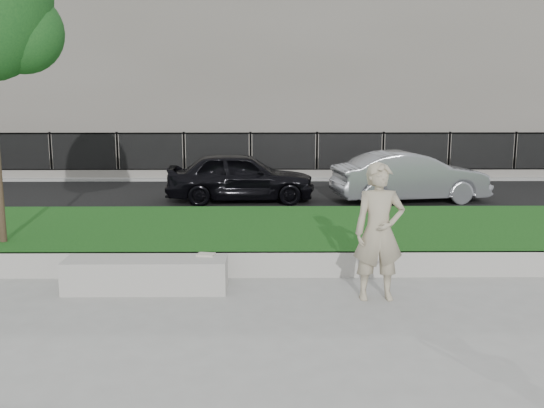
{
  "coord_description": "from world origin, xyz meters",
  "views": [
    {
      "loc": [
        -0.09,
        -8.03,
        2.78
      ],
      "look_at": [
        0.0,
        1.2,
        1.13
      ],
      "focal_mm": 40.0,
      "sensor_mm": 36.0,
      "label": 1
    }
  ],
  "objects_px": {
    "book": "(206,255)",
    "car_dark": "(241,177)",
    "car_silver": "(410,177)",
    "man": "(379,232)",
    "stone_bench": "(146,275)"
  },
  "relations": [
    {
      "from": "man",
      "to": "book",
      "type": "xyz_separation_m",
      "value": [
        -2.42,
        0.55,
        -0.46
      ]
    },
    {
      "from": "stone_bench",
      "to": "car_silver",
      "type": "relative_size",
      "value": 0.58
    },
    {
      "from": "book",
      "to": "car_silver",
      "type": "bearing_deg",
      "value": 67.28
    },
    {
      "from": "stone_bench",
      "to": "book",
      "type": "relative_size",
      "value": 9.3
    },
    {
      "from": "man",
      "to": "car_dark",
      "type": "xyz_separation_m",
      "value": [
        -2.21,
        7.7,
        -0.25
      ]
    },
    {
      "from": "man",
      "to": "car_dark",
      "type": "distance_m",
      "value": 8.01
    },
    {
      "from": "car_dark",
      "to": "man",
      "type": "bearing_deg",
      "value": -166.08
    },
    {
      "from": "book",
      "to": "car_silver",
      "type": "height_order",
      "value": "car_silver"
    },
    {
      "from": "man",
      "to": "car_dark",
      "type": "relative_size",
      "value": 0.49
    },
    {
      "from": "stone_bench",
      "to": "book",
      "type": "bearing_deg",
      "value": 11.42
    },
    {
      "from": "book",
      "to": "car_dark",
      "type": "height_order",
      "value": "car_dark"
    },
    {
      "from": "car_silver",
      "to": "book",
      "type": "bearing_deg",
      "value": 136.75
    },
    {
      "from": "car_silver",
      "to": "car_dark",
      "type": "bearing_deg",
      "value": 78.71
    },
    {
      "from": "car_dark",
      "to": "car_silver",
      "type": "xyz_separation_m",
      "value": [
        4.43,
        -0.12,
        -0.0
      ]
    },
    {
      "from": "stone_bench",
      "to": "man",
      "type": "height_order",
      "value": "man"
    }
  ]
}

